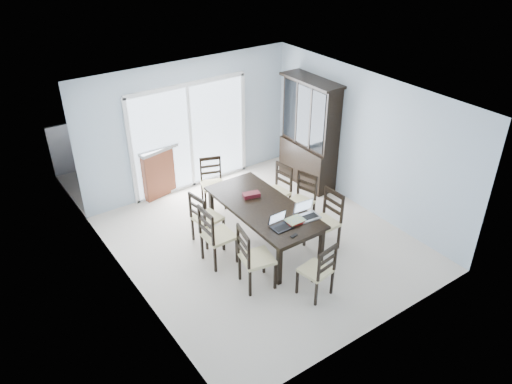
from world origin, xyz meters
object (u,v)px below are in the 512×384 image
at_px(china_hutch, 309,134).
at_px(chair_end_far, 212,177).
at_px(hot_tub, 159,151).
at_px(chair_right_far, 279,185).
at_px(game_box, 251,195).
at_px(chair_end_near, 321,266).
at_px(cell_phone, 294,236).
at_px(chair_left_mid, 213,230).
at_px(chair_left_far, 203,213).
at_px(chair_left_near, 251,252).
at_px(chair_right_mid, 303,194).
at_px(dining_table, 263,210).
at_px(chair_right_near, 328,214).
at_px(laptop_dark, 282,225).
at_px(laptop_silver, 308,214).

height_order(china_hutch, chair_end_far, china_hutch).
bearing_deg(chair_end_far, hot_tub, -61.81).
bearing_deg(chair_right_far, china_hutch, -69.65).
bearing_deg(chair_right_far, game_box, 101.74).
height_order(chair_end_near, cell_phone, chair_end_near).
xyz_separation_m(chair_left_mid, chair_left_far, (0.15, 0.58, -0.05)).
relative_size(chair_left_mid, chair_end_near, 1.12).
bearing_deg(chair_left_far, chair_left_near, -8.11).
bearing_deg(chair_right_mid, dining_table, 82.05).
xyz_separation_m(dining_table, chair_right_far, (0.82, 0.63, -0.08)).
height_order(china_hutch, chair_left_near, china_hutch).
bearing_deg(cell_phone, chair_right_near, 6.23).
relative_size(chair_right_mid, cell_phone, 8.89).
height_order(chair_left_near, chair_right_far, chair_left_near).
bearing_deg(chair_left_far, dining_table, 45.12).
xyz_separation_m(chair_left_mid, cell_phone, (0.84, -0.97, 0.12)).
height_order(dining_table, chair_right_mid, chair_right_mid).
xyz_separation_m(chair_right_near, chair_end_far, (-0.88, 2.28, -0.05)).
xyz_separation_m(chair_right_mid, laptop_dark, (-1.11, -0.83, 0.23)).
bearing_deg(chair_right_near, laptop_dark, 89.97).
xyz_separation_m(china_hutch, laptop_silver, (-1.64, -1.94, -0.26)).
bearing_deg(chair_left_near, china_hutch, 137.32).
bearing_deg(chair_left_far, chair_left_mid, -23.27).
relative_size(chair_right_mid, chair_right_far, 0.98).
bearing_deg(laptop_dark, chair_left_far, 118.18).
bearing_deg(chair_left_mid, hot_tub, 168.51).
bearing_deg(cell_phone, chair_left_mid, 119.97).
bearing_deg(chair_right_mid, chair_right_near, 153.85).
height_order(chair_right_near, hot_tub, chair_right_near).
bearing_deg(laptop_silver, chair_right_far, 77.07).
distance_m(china_hutch, chair_right_far, 1.44).
bearing_deg(laptop_silver, chair_right_mid, 59.62).
height_order(chair_left_near, chair_right_near, chair_left_near).
relative_size(chair_end_far, game_box, 3.82).
xyz_separation_m(laptop_dark, game_box, (0.14, 1.04, -0.02)).
height_order(dining_table, chair_end_near, chair_end_near).
height_order(chair_right_near, chair_end_far, chair_right_near).
relative_size(chair_right_near, chair_end_far, 1.08).
relative_size(chair_left_far, hot_tub, 0.49).
bearing_deg(chair_left_mid, dining_table, 89.23).
bearing_deg(hot_tub, laptop_silver, -80.42).
height_order(chair_right_far, cell_phone, chair_right_far).
bearing_deg(chair_right_near, game_box, 37.84).
xyz_separation_m(chair_left_mid, laptop_dark, (0.83, -0.70, 0.17)).
xyz_separation_m(chair_end_near, game_box, (0.11, 1.92, 0.22)).
bearing_deg(chair_right_near, chair_left_far, 51.21).
height_order(china_hutch, chair_right_far, china_hutch).
bearing_deg(chair_right_far, laptop_dark, 137.20).
distance_m(chair_left_mid, chair_end_far, 1.86).
xyz_separation_m(chair_end_near, cell_phone, (-0.02, 0.61, 0.19)).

